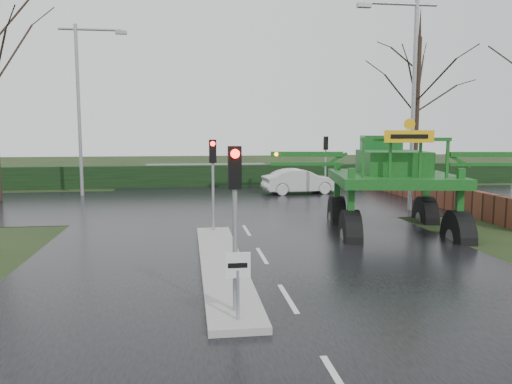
{
  "coord_description": "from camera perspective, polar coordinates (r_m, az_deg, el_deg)",
  "views": [
    {
      "loc": [
        -2.23,
        -10.82,
        3.8
      ],
      "look_at": [
        -0.18,
        3.98,
        2.0
      ],
      "focal_mm": 35.0,
      "sensor_mm": 36.0,
      "label": 1
    }
  ],
  "objects": [
    {
      "name": "street_light_left_far",
      "position": [
        31.47,
        -19.1,
        10.49
      ],
      "size": [
        3.85,
        0.3,
        10.0
      ],
      "color": "gray",
      "rests_on": "ground"
    },
    {
      "name": "brick_wall",
      "position": [
        29.86,
        17.42,
        0.4
      ],
      "size": [
        0.4,
        20.0,
        1.2
      ],
      "primitive_type": "cube",
      "color": "#592D1E",
      "rests_on": "ground"
    },
    {
      "name": "ground",
      "position": [
        11.68,
        3.65,
        -12.13
      ],
      "size": [
        140.0,
        140.0,
        0.0
      ],
      "primitive_type": "plane",
      "color": "black",
      "rests_on": "ground"
    },
    {
      "name": "traffic_signal_near",
      "position": [
        9.93,
        -2.44,
        -0.14
      ],
      "size": [
        0.26,
        0.33,
        3.52
      ],
      "color": "gray",
      "rests_on": "ground"
    },
    {
      "name": "street_light_right",
      "position": [
        25.18,
        16.97,
        11.56
      ],
      "size": [
        3.85,
        0.3,
        10.0
      ],
      "color": "gray",
      "rests_on": "ground"
    },
    {
      "name": "median_island",
      "position": [
        14.34,
        -3.92,
        -8.16
      ],
      "size": [
        1.2,
        10.0,
        0.16
      ],
      "primitive_type": "cube",
      "color": "gray",
      "rests_on": "ground"
    },
    {
      "name": "crop_sprayer",
      "position": [
        18.1,
        10.76,
        2.68
      ],
      "size": [
        9.42,
        6.58,
        5.32
      ],
      "rotation": [
        0.0,
        0.0,
        -0.17
      ],
      "color": "black",
      "rests_on": "ground"
    },
    {
      "name": "white_sedan",
      "position": [
        30.98,
        5.06,
        -0.2
      ],
      "size": [
        4.8,
        2.16,
        1.53
      ],
      "primitive_type": "imported",
      "rotation": [
        0.0,
        0.0,
        1.69
      ],
      "color": "silver",
      "rests_on": "ground"
    },
    {
      "name": "tree_right_far",
      "position": [
        35.38,
        17.99,
        10.91
      ],
      "size": [
        7.0,
        7.0,
        12.05
      ],
      "color": "black",
      "rests_on": "ground"
    },
    {
      "name": "traffic_signal_mid",
      "position": [
        18.38,
        -4.96,
        3.07
      ],
      "size": [
        0.26,
        0.33,
        3.52
      ],
      "color": "gray",
      "rests_on": "ground"
    },
    {
      "name": "traffic_signal_far",
      "position": [
        32.06,
        7.96,
        4.64
      ],
      "size": [
        0.26,
        0.33,
        3.52
      ],
      "rotation": [
        0.0,
        0.0,
        3.14
      ],
      "color": "gray",
      "rests_on": "ground"
    },
    {
      "name": "road_main",
      "position": [
        21.28,
        -1.73,
        -3.41
      ],
      "size": [
        14.0,
        80.0,
        0.02
      ],
      "primitive_type": "cube",
      "color": "black",
      "rests_on": "ground"
    },
    {
      "name": "hedge_row",
      "position": [
        35.02,
        -4.19,
        1.86
      ],
      "size": [
        44.0,
        0.9,
        1.5
      ],
      "primitive_type": "cube",
      "color": "black",
      "rests_on": "ground"
    },
    {
      "name": "keep_left_sign",
      "position": [
        9.76,
        -2.11,
        -9.46
      ],
      "size": [
        0.5,
        0.07,
        1.35
      ],
      "color": "gray",
      "rests_on": "ground"
    },
    {
      "name": "road_cross",
      "position": [
        27.18,
        -3.08,
        -1.16
      ],
      "size": [
        80.0,
        12.0,
        0.02
      ],
      "primitive_type": "cube",
      "color": "black",
      "rests_on": "ground"
    }
  ]
}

